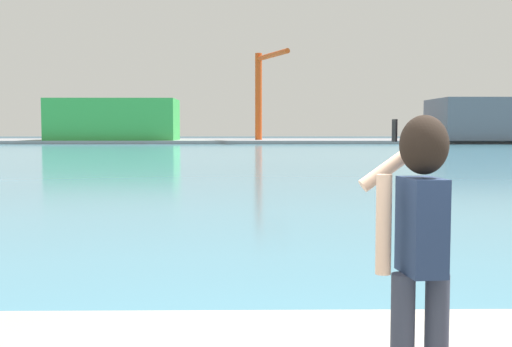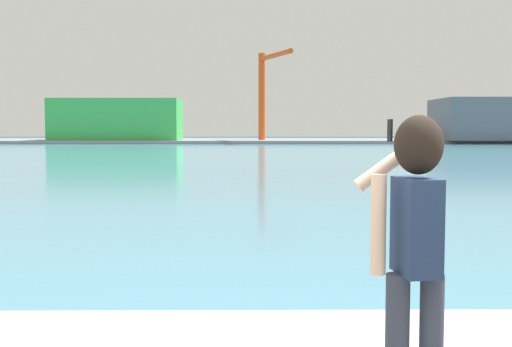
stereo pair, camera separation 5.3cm
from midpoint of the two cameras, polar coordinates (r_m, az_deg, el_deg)
The scene contains 7 objects.
ground_plane at distance 53.77m, azimuth 0.05°, elevation 1.75°, with size 220.00×220.00×0.00m, color #334751.
harbor_water at distance 55.77m, azimuth 0.02°, elevation 1.85°, with size 140.00×100.00×0.02m, color teal.
far_shore_dock at distance 95.74m, azimuth -0.33°, elevation 2.93°, with size 140.00×20.00×0.47m, color gray.
person_photographer at distance 3.80m, azimuth 14.03°, elevation -5.10°, with size 0.53×0.55×1.74m.
warehouse_left at distance 93.26m, azimuth -12.63°, elevation 4.73°, with size 17.88×8.69×5.82m, color green.
warehouse_right at distance 96.98m, azimuth 20.67°, elevation 4.55°, with size 17.47×11.68×5.86m, color slate.
port_crane at distance 91.86m, azimuth 0.55°, elevation 7.92°, with size 4.42×10.32×12.53m.
Camera 1 is at (-0.84, -3.72, 2.22)m, focal length 44.66 mm.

